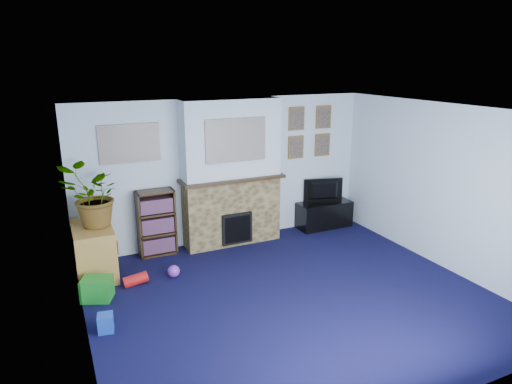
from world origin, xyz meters
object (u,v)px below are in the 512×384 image
tv_stand (324,215)px  bookshelf (157,224)px  sideboard (94,252)px  television (324,191)px

tv_stand → bookshelf: bearing=178.6°
tv_stand → sideboard: 4.07m
tv_stand → bookshelf: bookshelf is taller
tv_stand → sideboard: sideboard is taller
television → sideboard: 4.08m
bookshelf → sideboard: (-0.99, -0.36, -0.15)m
television → bookshelf: 3.08m
tv_stand → bookshelf: (-3.07, 0.08, 0.28)m
tv_stand → television: (0.00, 0.02, 0.46)m
bookshelf → sideboard: 1.06m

